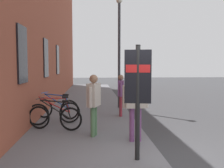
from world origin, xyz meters
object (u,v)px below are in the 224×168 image
pedestrian_crossing_street (121,91)px  pedestrian_near_bus (94,99)px  bicycle_mid_rack (57,108)px  pedestrian_by_facade (136,99)px  bicycle_far_end (55,117)px  street_lamp (119,43)px  bicycle_nearest_sign (54,113)px  transit_info_sign (138,84)px

pedestrian_crossing_street → pedestrian_near_bus: size_ratio=0.94×
pedestrian_near_bus → bicycle_mid_rack: bearing=29.9°
pedestrian_by_facade → bicycle_far_end: bearing=59.5°
bicycle_mid_rack → street_lamp: size_ratio=0.34×
bicycle_mid_rack → street_lamp: street_lamp is taller
street_lamp → bicycle_nearest_sign: bearing=140.7°
bicycle_mid_rack → pedestrian_by_facade: size_ratio=0.94×
bicycle_far_end → street_lamp: size_ratio=0.34×
bicycle_far_end → transit_info_sign: bearing=-140.9°
bicycle_far_end → street_lamp: street_lamp is taller
pedestrian_near_bus → street_lamp: street_lamp is taller
bicycle_far_end → bicycle_nearest_sign: (0.75, 0.13, 0.00)m
bicycle_nearest_sign → pedestrian_near_bus: (-1.50, -1.32, 0.66)m
bicycle_mid_rack → pedestrian_near_bus: pedestrian_near_bus is taller
bicycle_mid_rack → pedestrian_near_bus: bearing=-150.1°
bicycle_mid_rack → transit_info_sign: size_ratio=0.71×
bicycle_mid_rack → transit_info_sign: 4.91m
bicycle_mid_rack → street_lamp: bearing=-49.3°
transit_info_sign → bicycle_nearest_sign: bearing=33.7°
pedestrian_by_facade → pedestrian_near_bus: 1.22m
pedestrian_by_facade → street_lamp: (5.16, -0.13, 1.90)m
bicycle_far_end → pedestrian_by_facade: (-1.33, -2.26, 0.71)m
pedestrian_near_bus → bicycle_nearest_sign: bearing=41.2°
bicycle_far_end → transit_info_sign: transit_info_sign is taller
bicycle_far_end → bicycle_mid_rack: same height
pedestrian_crossing_street → street_lamp: (1.91, -0.14, 2.02)m
transit_info_sign → pedestrian_near_bus: size_ratio=1.39×
bicycle_mid_rack → pedestrian_crossing_street: (0.30, -2.43, 0.60)m
pedestrian_by_facade → pedestrian_crossing_street: size_ratio=1.12×
transit_info_sign → pedestrian_by_facade: transit_info_sign is taller
pedestrian_by_facade → pedestrian_crossing_street: (3.25, 0.01, -0.12)m
pedestrian_by_facade → transit_info_sign: bearing=172.1°
bicycle_mid_rack → street_lamp: (2.21, -2.56, 2.62)m
street_lamp → transit_info_sign: bearing=177.3°
bicycle_nearest_sign → bicycle_mid_rack: bearing=3.2°
bicycle_nearest_sign → pedestrian_by_facade: bearing=-131.0°
pedestrian_crossing_street → pedestrian_near_bus: (-2.67, 1.06, 0.07)m
bicycle_far_end → bicycle_mid_rack: size_ratio=1.01×
bicycle_far_end → pedestrian_crossing_street: (1.91, -2.25, 0.60)m
pedestrian_crossing_street → bicycle_mid_rack: bearing=97.0°
transit_info_sign → street_lamp: bearing=-2.7°
pedestrian_near_bus → street_lamp: (4.58, -1.20, 1.96)m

